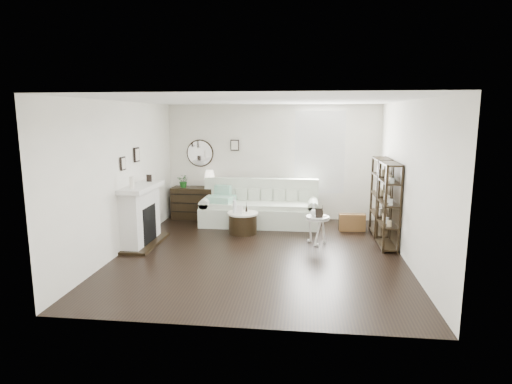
# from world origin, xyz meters

# --- Properties ---
(room) EXTENTS (5.50, 5.50, 5.50)m
(room) POSITION_xyz_m (0.73, 2.70, 1.60)
(room) COLOR black
(room) RESTS_ON ground
(fireplace) EXTENTS (0.50, 1.40, 1.84)m
(fireplace) POSITION_xyz_m (-2.32, 0.30, 0.54)
(fireplace) COLOR silver
(fireplace) RESTS_ON ground
(shelf_unit_far) EXTENTS (0.30, 0.80, 1.60)m
(shelf_unit_far) POSITION_xyz_m (2.33, 1.55, 0.80)
(shelf_unit_far) COLOR black
(shelf_unit_far) RESTS_ON ground
(shelf_unit_near) EXTENTS (0.30, 0.80, 1.60)m
(shelf_unit_near) POSITION_xyz_m (2.33, 0.65, 0.80)
(shelf_unit_near) COLOR black
(shelf_unit_near) RESTS_ON ground
(sofa) EXTENTS (2.63, 0.91, 1.02)m
(sofa) POSITION_xyz_m (-0.23, 2.08, 0.34)
(sofa) COLOR beige
(sofa) RESTS_ON ground
(quilt) EXTENTS (0.65, 0.58, 0.14)m
(quilt) POSITION_xyz_m (-1.09, 1.95, 0.60)
(quilt) COLOR #268E6D
(quilt) RESTS_ON sofa
(suitcase) EXTENTS (0.56, 0.21, 0.37)m
(suitcase) POSITION_xyz_m (1.80, 1.76, 0.18)
(suitcase) COLOR brown
(suitcase) RESTS_ON ground
(dresser) EXTENTS (1.14, 0.49, 0.76)m
(dresser) POSITION_xyz_m (-1.80, 2.47, 0.38)
(dresser) COLOR black
(dresser) RESTS_ON ground
(table_lamp) EXTENTS (0.33, 0.33, 0.41)m
(table_lamp) POSITION_xyz_m (-1.47, 2.47, 0.97)
(table_lamp) COLOR white
(table_lamp) RESTS_ON dresser
(potted_plant) EXTENTS (0.32, 0.30, 0.31)m
(potted_plant) POSITION_xyz_m (-2.08, 2.42, 0.92)
(potted_plant) COLOR #175018
(potted_plant) RESTS_ON dresser
(drum_table) EXTENTS (0.64, 0.64, 0.45)m
(drum_table) POSITION_xyz_m (-0.50, 1.29, 0.23)
(drum_table) COLOR black
(drum_table) RESTS_ON ground
(pedestal_table) EXTENTS (0.45, 0.45, 0.55)m
(pedestal_table) POSITION_xyz_m (1.03, 0.71, 0.50)
(pedestal_table) COLOR white
(pedestal_table) RESTS_ON ground
(eiffel_drum) EXTENTS (0.13, 0.13, 0.19)m
(eiffel_drum) POSITION_xyz_m (-0.43, 1.33, 0.54)
(eiffel_drum) COLOR black
(eiffel_drum) RESTS_ON drum_table
(bottle_drum) EXTENTS (0.08, 0.08, 0.33)m
(bottle_drum) POSITION_xyz_m (-0.67, 1.22, 0.61)
(bottle_drum) COLOR silver
(bottle_drum) RESTS_ON drum_table
(card_frame_drum) EXTENTS (0.15, 0.08, 0.18)m
(card_frame_drum) POSITION_xyz_m (-0.55, 1.13, 0.54)
(card_frame_drum) COLOR white
(card_frame_drum) RESTS_ON drum_table
(eiffel_ped) EXTENTS (0.12, 0.12, 0.19)m
(eiffel_ped) POSITION_xyz_m (1.12, 0.74, 0.64)
(eiffel_ped) COLOR black
(eiffel_ped) RESTS_ON pedestal_table
(flask_ped) EXTENTS (0.13, 0.13, 0.24)m
(flask_ped) POSITION_xyz_m (0.95, 0.73, 0.67)
(flask_ped) COLOR silver
(flask_ped) RESTS_ON pedestal_table
(card_frame_ped) EXTENTS (0.14, 0.08, 0.17)m
(card_frame_ped) POSITION_xyz_m (1.05, 0.59, 0.64)
(card_frame_ped) COLOR black
(card_frame_ped) RESTS_ON pedestal_table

